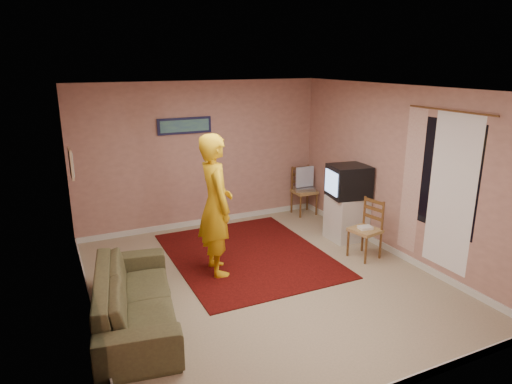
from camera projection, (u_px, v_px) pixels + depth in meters
name	position (u px, v px, depth m)	size (l,w,h in m)	color
ground	(263.00, 280.00, 6.33)	(5.00, 5.00, 0.00)	tan
wall_back	(202.00, 155.00, 8.13)	(4.50, 0.02, 2.60)	tan
wall_front	(397.00, 265.00, 3.79)	(4.50, 0.02, 2.60)	tan
wall_left	(82.00, 214.00, 5.03)	(0.02, 5.00, 2.60)	tan
wall_right	(397.00, 173.00, 6.89)	(0.02, 5.00, 2.60)	tan
ceiling	(264.00, 89.00, 5.60)	(4.50, 5.00, 0.02)	white
baseboard_back	(204.00, 221.00, 8.47)	(4.50, 0.02, 0.10)	silver
baseboard_left	(94.00, 314.00, 5.39)	(0.02, 5.00, 0.10)	silver
baseboard_right	(390.00, 249.00, 7.24)	(0.02, 5.00, 0.10)	silver
window	(445.00, 176.00, 6.07)	(0.01, 1.10, 1.50)	black
curtain_sheer	(451.00, 194.00, 5.99)	(0.01, 0.75, 2.10)	white
curtain_floral	(412.00, 181.00, 6.59)	(0.01, 0.35, 2.10)	beige
curtain_rod	(450.00, 110.00, 5.80)	(0.02, 0.02, 1.40)	brown
picture_back	(185.00, 126.00, 7.82)	(0.95, 0.04, 0.28)	#15163C
picture_left	(71.00, 163.00, 6.36)	(0.04, 0.38, 0.42)	beige
area_rug	(248.00, 255.00, 7.13)	(2.26, 2.83, 0.02)	black
tv_cabinet	(347.00, 218.00, 7.70)	(0.59, 0.53, 0.75)	silver
crt_tv	(348.00, 181.00, 7.52)	(0.70, 0.65, 0.53)	black
chair_a	(304.00, 186.00, 8.89)	(0.42, 0.40, 0.51)	tan
dvd_player	(304.00, 189.00, 8.91)	(0.39, 0.28, 0.07)	#ABABB0
blue_throw	(305.00, 177.00, 8.84)	(0.38, 0.05, 0.39)	#7E9ACF
chair_b	(366.00, 223.00, 6.91)	(0.46, 0.48, 0.49)	tan
game_console	(365.00, 228.00, 6.93)	(0.20, 0.15, 0.04)	white
sofa	(135.00, 297.00, 5.24)	(2.17, 0.85, 0.64)	brown
person	(216.00, 205.00, 6.31)	(0.73, 0.48, 2.01)	yellow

